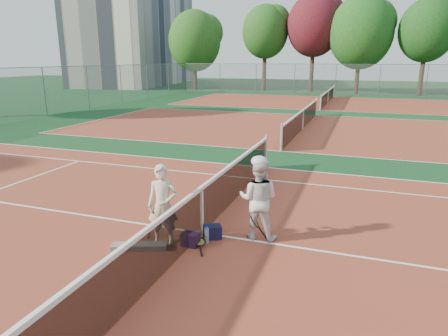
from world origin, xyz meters
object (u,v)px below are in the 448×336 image
(racket_black_held, at_px, (254,228))
(racket_spare, at_px, (200,243))
(racket_red, at_px, (154,225))
(sports_bag_purple, at_px, (190,239))
(player_a, at_px, (163,205))
(player_b, at_px, (258,199))
(sports_bag_navy, at_px, (212,232))
(water_bottle, at_px, (207,236))
(apartment_block, at_px, (136,29))
(net_main, at_px, (202,210))

(racket_black_held, bearing_deg, racket_spare, 21.14)
(racket_red, distance_m, sports_bag_purple, 0.83)
(player_a, bearing_deg, racket_red, 137.46)
(player_b, distance_m, racket_red, 2.14)
(racket_black_held, bearing_deg, player_b, -114.25)
(player_a, relative_size, sports_bag_navy, 4.59)
(player_b, bearing_deg, racket_spare, 35.76)
(player_b, bearing_deg, water_bottle, 32.43)
(racket_spare, relative_size, sports_bag_purple, 1.85)
(player_a, relative_size, water_bottle, 5.28)
(apartment_block, relative_size, player_b, 13.52)
(racket_black_held, xyz_separation_m, sports_bag_purple, (-1.09, -0.66, -0.12))
(player_b, bearing_deg, racket_red, 19.36)
(net_main, height_order, sports_bag_purple, net_main)
(apartment_block, xyz_separation_m, racket_black_held, (29.10, -43.94, -7.24))
(net_main, relative_size, racket_red, 18.82)
(racket_black_held, relative_size, sports_bag_purple, 1.58)
(net_main, xyz_separation_m, water_bottle, (0.26, -0.39, -0.36))
(sports_bag_purple, xyz_separation_m, water_bottle, (0.26, 0.21, 0.02))
(player_b, xyz_separation_m, sports_bag_purple, (-1.13, -0.80, -0.68))
(racket_red, relative_size, water_bottle, 1.94)
(racket_red, relative_size, sports_bag_purple, 1.81)
(apartment_block, xyz_separation_m, player_a, (27.48, -44.68, -6.71))
(racket_spare, bearing_deg, net_main, -10.78)
(player_a, relative_size, racket_black_held, 3.10)
(racket_spare, bearing_deg, racket_red, 62.40)
(racket_black_held, bearing_deg, apartment_block, -67.94)
(player_a, height_order, racket_spare, player_a)
(racket_spare, bearing_deg, apartment_block, 4.21)
(apartment_block, xyz_separation_m, racket_spare, (28.17, -44.54, -7.45))
(sports_bag_purple, bearing_deg, player_b, 35.36)
(net_main, relative_size, sports_bag_purple, 33.99)
(racket_black_held, bearing_deg, racket_red, 6.10)
(net_main, bearing_deg, racket_black_held, 2.90)
(sports_bag_navy, relative_size, sports_bag_purple, 1.07)
(player_b, height_order, racket_red, player_b)
(player_b, relative_size, sports_bag_navy, 4.71)
(racket_red, xyz_separation_m, racket_spare, (0.98, 0.01, -0.24))
(player_b, relative_size, sports_bag_purple, 5.04)
(apartment_block, xyz_separation_m, racket_red, (27.19, -44.55, -7.21))
(racket_red, bearing_deg, racket_spare, -18.16)
(player_a, xyz_separation_m, racket_spare, (0.69, 0.14, -0.74))
(sports_bag_navy, bearing_deg, player_b, 22.55)
(net_main, distance_m, player_a, 0.90)
(apartment_block, relative_size, sports_bag_navy, 63.68)
(net_main, xyz_separation_m, apartment_block, (-28.00, 44.00, 6.99))
(water_bottle, bearing_deg, racket_spare, -121.96)
(racket_black_held, height_order, sports_bag_navy, racket_black_held)
(racket_red, height_order, sports_bag_purple, racket_red)
(racket_red, height_order, racket_black_held, racket_red)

